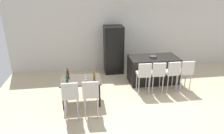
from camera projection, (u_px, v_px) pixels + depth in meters
name	position (u px, v px, depth m)	size (l,w,h in m)	color
ground_plane	(156.00, 97.00, 6.24)	(10.00, 10.00, 0.00)	#C6B28E
back_wall	(136.00, 33.00, 8.20)	(10.00, 0.12, 2.90)	beige
kitchen_island	(153.00, 69.00, 7.17)	(1.69, 0.89, 0.92)	black
bar_chair_left	(144.00, 73.00, 6.23)	(0.42, 0.42, 1.05)	beige
bar_chair_middle	(158.00, 72.00, 6.30)	(0.43, 0.43, 1.05)	beige
bar_chair_right	(172.00, 72.00, 6.36)	(0.42, 0.42, 1.05)	beige
bar_chair_far	(186.00, 71.00, 6.42)	(0.41, 0.41, 1.05)	beige
dining_table	(81.00, 82.00, 5.75)	(1.12, 0.78, 0.74)	#4C4238
dining_chair_near	(71.00, 94.00, 5.00)	(0.40, 0.40, 1.05)	beige
dining_chair_far	(91.00, 93.00, 5.07)	(0.42, 0.42, 1.05)	beige
wine_bottle_corner	(68.00, 74.00, 5.80)	(0.08, 0.08, 0.29)	#471E19
wine_bottle_end	(67.00, 79.00, 5.48)	(0.06, 0.06, 0.33)	#194723
wine_bottle_near	(94.00, 75.00, 5.64)	(0.06, 0.06, 0.33)	brown
wine_glass_left	(85.00, 76.00, 5.63)	(0.07, 0.07, 0.17)	silver
refrigerator	(113.00, 50.00, 7.86)	(0.72, 0.68, 1.84)	black
fruit_bowl	(153.00, 57.00, 6.90)	(0.24, 0.24, 0.07)	#333338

